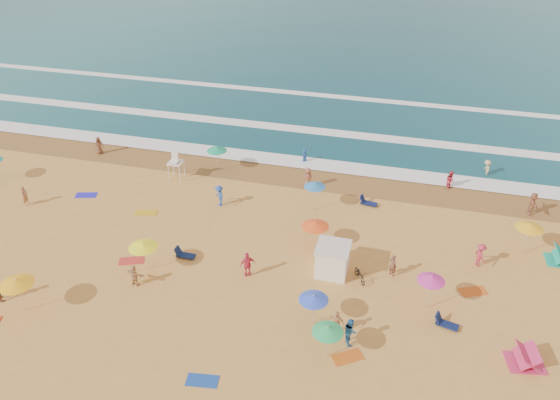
# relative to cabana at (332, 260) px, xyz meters

# --- Properties ---
(ground) EXTENTS (220.00, 220.00, 0.00)m
(ground) POSITION_rel_cabana_xyz_m (-4.19, -0.37, -1.00)
(ground) COLOR gold
(ground) RESTS_ON ground
(ocean) EXTENTS (220.00, 140.00, 0.18)m
(ocean) POSITION_rel_cabana_xyz_m (-4.19, 83.63, -1.00)
(ocean) COLOR #0C4756
(ocean) RESTS_ON ground
(wet_sand) EXTENTS (220.00, 220.00, 0.00)m
(wet_sand) POSITION_rel_cabana_xyz_m (-4.19, 12.13, -0.99)
(wet_sand) COLOR olive
(wet_sand) RESTS_ON ground
(surf_foam) EXTENTS (200.00, 18.70, 0.05)m
(surf_foam) POSITION_rel_cabana_xyz_m (-4.19, 20.95, -0.90)
(surf_foam) COLOR white
(surf_foam) RESTS_ON ground
(cabana) EXTENTS (2.00, 2.00, 2.00)m
(cabana) POSITION_rel_cabana_xyz_m (0.00, 0.00, 0.00)
(cabana) COLOR white
(cabana) RESTS_ON ground
(cabana_roof) EXTENTS (2.20, 2.20, 0.12)m
(cabana_roof) POSITION_rel_cabana_xyz_m (0.00, 0.00, 1.06)
(cabana_roof) COLOR silver
(cabana_roof) RESTS_ON cabana
(bicycle) EXTENTS (1.30, 1.70, 0.86)m
(bicycle) POSITION_rel_cabana_xyz_m (1.90, -0.30, -0.57)
(bicycle) COLOR black
(bicycle) RESTS_ON ground
(lifeguard_stand) EXTENTS (1.20, 1.20, 2.10)m
(lifeguard_stand) POSITION_rel_cabana_xyz_m (-15.17, 9.18, 0.05)
(lifeguard_stand) COLOR white
(lifeguard_stand) RESTS_ON ground
(beach_umbrellas) EXTENTS (56.53, 30.95, 0.82)m
(beach_umbrellas) POSITION_rel_cabana_xyz_m (-1.10, -1.23, 1.10)
(beach_umbrellas) COLOR blue
(beach_umbrellas) RESTS_ON ground
(loungers) EXTENTS (48.95, 22.89, 0.34)m
(loungers) POSITION_rel_cabana_xyz_m (0.10, -3.58, -0.83)
(loungers) COLOR #0E1649
(loungers) RESTS_ON ground
(towels) EXTENTS (47.12, 19.68, 0.03)m
(towels) POSITION_rel_cabana_xyz_m (-3.32, -3.43, -0.98)
(towels) COLOR red
(towels) RESTS_ON ground
(popup_tents) EXTENTS (5.60, 11.98, 1.20)m
(popup_tents) POSITION_rel_cabana_xyz_m (13.28, 0.07, -0.40)
(popup_tents) COLOR #CE2D5E
(popup_tents) RESTS_ON ground
(beachgoers) EXTENTS (40.62, 25.43, 2.13)m
(beachgoers) POSITION_rel_cabana_xyz_m (-3.05, 4.25, -0.18)
(beachgoers) COLOR #975B45
(beachgoers) RESTS_ON ground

